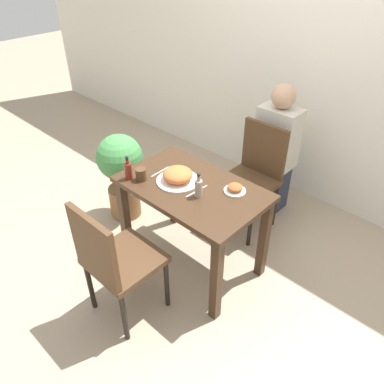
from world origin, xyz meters
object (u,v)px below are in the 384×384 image
at_px(side_plate, 235,189).
at_px(sauce_bottle, 128,170).
at_px(food_plate, 178,176).
at_px(drink_cup, 141,174).
at_px(chair_far, 254,172).
at_px(potted_plant_left, 121,169).
at_px(chair_near, 114,259).
at_px(person_figure, 276,151).
at_px(condiment_bottle, 199,188).

height_order(side_plate, sauce_bottle, sauce_bottle).
xyz_separation_m(food_plate, drink_cup, (-0.20, -0.16, -0.00)).
distance_m(chair_far, potted_plant_left, 1.13).
bearing_deg(chair_near, chair_far, -92.17).
bearing_deg(drink_cup, potted_plant_left, 158.31).
height_order(potted_plant_left, person_figure, person_figure).
xyz_separation_m(food_plate, sauce_bottle, (-0.28, -0.21, 0.02)).
distance_m(chair_far, side_plate, 0.66).
bearing_deg(potted_plant_left, condiment_bottle, -5.49).
relative_size(food_plate, condiment_bottle, 1.64).
bearing_deg(side_plate, sauce_bottle, -149.33).
height_order(chair_far, condiment_bottle, chair_far).
bearing_deg(side_plate, person_figure, 104.68).
distance_m(condiment_bottle, potted_plant_left, 1.03).
distance_m(side_plate, sauce_bottle, 0.75).
bearing_deg(sauce_bottle, condiment_bottle, 19.30).
height_order(food_plate, person_figure, person_figure).
bearing_deg(sauce_bottle, potted_plant_left, 150.60).
relative_size(side_plate, drink_cup, 1.68).
relative_size(side_plate, potted_plant_left, 0.19).
relative_size(chair_far, food_plate, 3.06).
distance_m(drink_cup, sauce_bottle, 0.09).
xyz_separation_m(chair_far, person_figure, (-0.01, 0.33, 0.06)).
distance_m(sauce_bottle, person_figure, 1.36).
xyz_separation_m(food_plate, condiment_bottle, (0.22, -0.03, 0.02)).
height_order(sauce_bottle, potted_plant_left, sauce_bottle).
relative_size(chair_near, condiment_bottle, 5.02).
bearing_deg(condiment_bottle, drink_cup, -163.58).
bearing_deg(chair_far, person_figure, 92.44).
height_order(sauce_bottle, person_figure, person_figure).
bearing_deg(potted_plant_left, sauce_bottle, -29.40).
bearing_deg(person_figure, condiment_bottle, -85.11).
height_order(food_plate, condiment_bottle, condiment_bottle).
distance_m(chair_near, food_plate, 0.71).
height_order(drink_cup, person_figure, person_figure).
bearing_deg(drink_cup, sauce_bottle, -146.25).
bearing_deg(potted_plant_left, drink_cup, -21.69).
height_order(chair_near, potted_plant_left, chair_near).
bearing_deg(sauce_bottle, side_plate, 30.67).
xyz_separation_m(chair_near, drink_cup, (-0.29, 0.49, 0.25)).
xyz_separation_m(chair_near, chair_far, (0.05, 1.40, 0.00)).
height_order(chair_near, sauce_bottle, chair_near).
relative_size(potted_plant_left, person_figure, 0.67).
xyz_separation_m(side_plate, potted_plant_left, (-1.12, -0.11, -0.27)).
xyz_separation_m(chair_far, potted_plant_left, (-0.89, -0.68, -0.04)).
distance_m(potted_plant_left, person_figure, 1.34).
bearing_deg(chair_far, drink_cup, -110.87).
relative_size(sauce_bottle, potted_plant_left, 0.23).
bearing_deg(chair_near, side_plate, -108.43).
xyz_separation_m(food_plate, potted_plant_left, (-0.75, 0.06, -0.29)).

